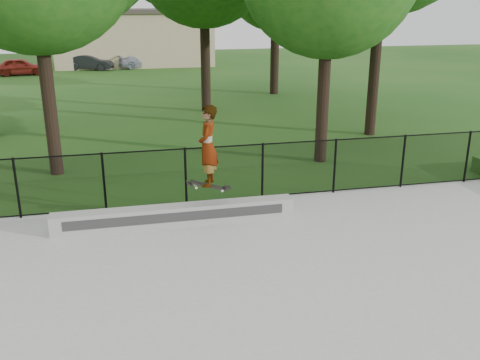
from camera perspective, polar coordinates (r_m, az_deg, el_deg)
The scene contains 9 objects.
ground at distance 9.18m, azimuth 12.29°, elevation -15.05°, with size 100.00×100.00×0.00m, color #1B4A15.
concrete_slab at distance 9.16m, azimuth 12.30°, elevation -14.89°, with size 14.00×12.00×0.06m, color #A7A8A2.
grind_ledge at distance 12.52m, azimuth -6.87°, elevation -3.70°, with size 5.60×0.40×0.45m, color #9A9A95.
car_a at distance 40.92m, azimuth -22.38°, elevation 11.13°, with size 1.40×3.45×1.18m, color maroon.
car_b at distance 42.31m, azimuth -15.66°, elevation 11.99°, with size 1.17×3.04×1.11m, color black.
car_c at distance 42.83m, azimuth -10.57°, elevation 12.40°, with size 1.51×3.40×1.07m, color #9296A5.
skater_airborne at distance 11.97m, azimuth -3.46°, elevation 3.52°, with size 0.81×0.77×2.03m.
chainlink_fence at distance 13.86m, azimuth 2.41°, elevation 0.97°, with size 16.06×0.06×1.50m.
distant_building at distance 44.95m, azimuth -11.21°, elevation 14.74°, with size 12.40×6.40×4.30m.
Camera 1 is at (-3.48, -6.84, 5.04)m, focal length 40.00 mm.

